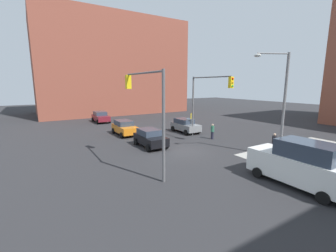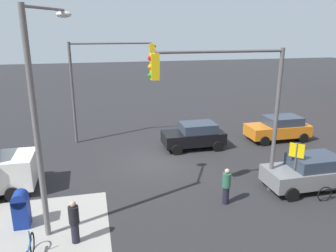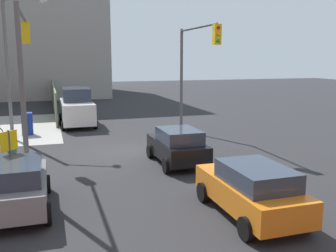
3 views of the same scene
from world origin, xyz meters
name	(u,v)px [view 1 (image 1 of 3)]	position (x,y,z in m)	size (l,w,h in m)	color
ground_plane	(183,151)	(0.00, 0.00, 0.00)	(120.00, 120.00, 0.00)	#28282B
building_brick_west	(110,68)	(-32.00, 3.91, 9.14)	(16.00, 28.00, 18.28)	brown
traffic_signal_nw_corner	(207,95)	(-2.29, 4.50, 4.65)	(5.77, 0.36, 6.50)	#59595B
traffic_signal_se_corner	(147,101)	(2.39, -4.50, 4.63)	(5.52, 0.36, 6.50)	#59595B
street_lamp_corner	(280,97)	(5.04, 5.47, 4.70)	(1.44, 2.43, 8.00)	slate
warning_sign_two_way	(191,120)	(-5.40, 4.95, 1.64)	(0.48, 0.48, 2.40)	#4C4C4C
mailbox_blue	(286,152)	(6.20, 5.00, 0.76)	(0.56, 0.64, 1.43)	navy
coupe_gray	(185,125)	(-6.31, 4.77, 0.84)	(3.97, 2.02, 1.62)	slate
coupe_black	(150,138)	(-2.78, -1.71, 0.84)	(3.82, 2.02, 1.62)	black
sedan_maroon	(101,117)	(-18.95, -1.95, 0.84)	(4.09, 2.02, 1.62)	maroon
hatchback_orange	(125,127)	(-8.81, -1.93, 0.84)	(4.17, 2.02, 1.62)	orange
van_white_delivery	(301,164)	(8.91, 1.80, 1.28)	(5.40, 2.32, 2.62)	white
pedestrian_crossing	(312,148)	(6.80, 7.40, 0.82)	(0.36, 0.36, 1.59)	#B2B2B7
pedestrian_waiting	(212,131)	(-2.00, 5.20, 0.84)	(0.36, 0.36, 1.62)	#2D664C
pedestrian_walking_north	(274,142)	(4.20, 6.50, 0.84)	(0.36, 0.36, 1.62)	black
bicycle_leaning_on_fence	(295,151)	(5.60, 7.20, 0.35)	(0.05, 1.75, 0.97)	black
bicycle_at_crosswalk	(191,128)	(-6.80, 6.00, 0.35)	(1.75, 0.05, 0.97)	black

